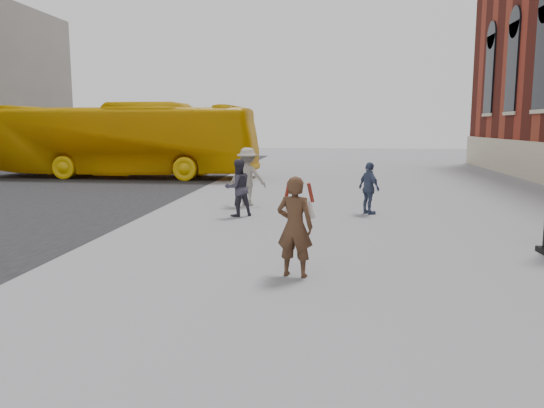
# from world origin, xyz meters

# --- Properties ---
(ground) EXTENTS (100.00, 100.00, 0.00)m
(ground) POSITION_xyz_m (0.00, 0.00, 0.00)
(ground) COLOR #9E9EA3
(woman) EXTENTS (0.73, 0.68, 1.71)m
(woman) POSITION_xyz_m (-0.32, -0.50, 0.88)
(woman) COLOR #43271A
(woman) RESTS_ON ground
(bus) EXTENTS (12.99, 3.28, 3.60)m
(bus) POSITION_xyz_m (-9.80, 15.84, 1.80)
(bus) COLOR #DEA806
(bus) RESTS_ON road
(pedestrian_a) EXTENTS (0.99, 0.94, 1.61)m
(pedestrian_a) POSITION_xyz_m (-2.33, 5.33, 0.81)
(pedestrian_a) COLOR #363340
(pedestrian_a) RESTS_ON ground
(pedestrian_b) EXTENTS (1.29, 0.88, 1.84)m
(pedestrian_b) POSITION_xyz_m (-2.38, 7.32, 0.92)
(pedestrian_b) COLOR gray
(pedestrian_b) RESTS_ON ground
(pedestrian_c) EXTENTS (0.79, 0.94, 1.50)m
(pedestrian_c) POSITION_xyz_m (1.36, 6.07, 0.75)
(pedestrian_c) COLOR #3F4D6C
(pedestrian_c) RESTS_ON ground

